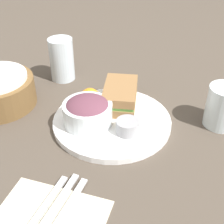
# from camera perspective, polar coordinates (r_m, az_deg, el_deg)

# --- Properties ---
(ground_plane) EXTENTS (4.00, 4.00, 0.00)m
(ground_plane) POSITION_cam_1_polar(r_m,az_deg,el_deg) (0.77, 0.00, -2.13)
(ground_plane) COLOR #4C4238
(plate) EXTENTS (0.29, 0.29, 0.01)m
(plate) POSITION_cam_1_polar(r_m,az_deg,el_deg) (0.77, 0.00, -1.68)
(plate) COLOR white
(plate) RESTS_ON ground_plane
(sandwich) EXTENTS (0.15, 0.11, 0.05)m
(sandwich) POSITION_cam_1_polar(r_m,az_deg,el_deg) (0.80, 1.58, 3.05)
(sandwich) COLOR olive
(sandwich) RESTS_ON plate
(salad_bowl) EXTENTS (0.12, 0.12, 0.07)m
(salad_bowl) POSITION_cam_1_polar(r_m,az_deg,el_deg) (0.73, -4.49, 0.19)
(salad_bowl) COLOR white
(salad_bowl) RESTS_ON plate
(dressing_cup) EXTENTS (0.05, 0.05, 0.03)m
(dressing_cup) POSITION_cam_1_polar(r_m,az_deg,el_deg) (0.71, 2.87, -2.70)
(dressing_cup) COLOR #99999E
(dressing_cup) RESTS_ON plate
(orange_wedge) EXTENTS (0.05, 0.05, 0.05)m
(orange_wedge) POSITION_cam_1_polar(r_m,az_deg,el_deg) (0.79, -4.05, 2.60)
(orange_wedge) COLOR orange
(orange_wedge) RESTS_ON plate
(drink_glass) EXTENTS (0.07, 0.07, 0.13)m
(drink_glass) POSITION_cam_1_polar(r_m,az_deg,el_deg) (0.95, -9.18, 9.48)
(drink_glass) COLOR silver
(drink_glass) RESTS_ON ground_plane
(napkin) EXTENTS (0.12, 0.19, 0.00)m
(napkin) POSITION_cam_1_polar(r_m,az_deg,el_deg) (0.59, -10.94, -17.83)
(napkin) COLOR beige
(napkin) RESTS_ON ground_plane
(fork) EXTENTS (0.18, 0.03, 0.01)m
(fork) POSITION_cam_1_polar(r_m,az_deg,el_deg) (0.58, -9.39, -18.18)
(fork) COLOR silver
(fork) RESTS_ON napkin
(knife) EXTENTS (0.19, 0.03, 0.01)m
(knife) POSITION_cam_1_polar(r_m,az_deg,el_deg) (0.59, -10.99, -17.57)
(knife) COLOR silver
(knife) RESTS_ON napkin
(spoon) EXTENTS (0.16, 0.02, 0.01)m
(spoon) POSITION_cam_1_polar(r_m,az_deg,el_deg) (0.59, -12.55, -16.96)
(spoon) COLOR silver
(spoon) RESTS_ON napkin
(water_glass) EXTENTS (0.08, 0.08, 0.10)m
(water_glass) POSITION_cam_1_polar(r_m,az_deg,el_deg) (0.78, 19.66, 0.94)
(water_glass) COLOR silver
(water_glass) RESTS_ON ground_plane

